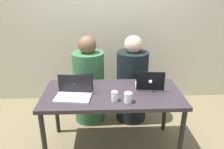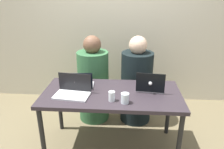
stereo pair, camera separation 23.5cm
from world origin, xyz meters
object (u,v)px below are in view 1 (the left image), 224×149
laptop_front_left (74,93)px  person_on_left (89,85)px  laptop_back_right (149,84)px  water_glass_center (115,97)px  laptop_back_left (76,86)px  person_on_right (132,84)px  water_glass_right (128,98)px

laptop_front_left → person_on_left: bearing=88.6°
laptop_back_right → water_glass_center: laptop_back_right is taller
person_on_left → laptop_back_left: person_on_left is taller
laptop_front_left → water_glass_center: size_ratio=3.81×
person_on_right → person_on_left: bearing=-16.3°
person_on_left → water_glass_center: 0.89m
water_glass_right → person_on_right: bearing=79.9°
person_on_left → laptop_back_right: 0.92m
laptop_back_left → water_glass_right: (0.54, -0.31, -0.00)m
person_on_left → water_glass_right: person_on_left is taller
water_glass_right → water_glass_center: bearing=165.2°
laptop_front_left → laptop_back_right: bearing=18.7°
person_on_right → laptop_back_left: size_ratio=3.24×
person_on_right → water_glass_center: size_ratio=12.03×
laptop_back_right → water_glass_center: bearing=40.1°
water_glass_center → person_on_left: bearing=111.1°
laptop_back_right → water_glass_right: laptop_back_right is taller
laptop_back_left → water_glass_right: bearing=145.3°
person_on_left → laptop_back_right: bearing=139.2°
water_glass_center → laptop_back_right: bearing=33.6°
laptop_back_left → water_glass_center: bearing=141.1°
person_on_right → laptop_back_left: 0.89m
laptop_back_right → laptop_front_left: 0.84m
person_on_right → water_glass_right: bearing=63.6°
person_on_left → person_on_right: person_on_right is taller
water_glass_center → laptop_front_left: bearing=166.3°
laptop_back_left → water_glass_center: 0.49m
laptop_back_right → person_on_left: bearing=-30.4°
laptop_front_left → person_on_right: bearing=52.4°
laptop_back_right → laptop_front_left: (-0.82, -0.17, -0.00)m
laptop_back_left → water_glass_center: laptop_back_left is taller
person_on_left → laptop_back_left: bearing=75.5°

